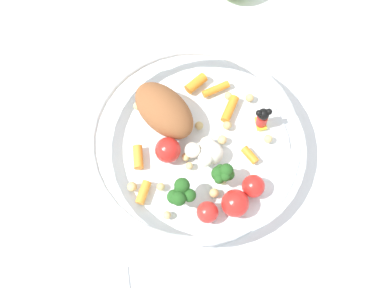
{
  "coord_description": "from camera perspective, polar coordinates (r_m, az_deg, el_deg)",
  "views": [
    {
      "loc": [
        0.05,
        -0.23,
        0.61
      ],
      "look_at": [
        -0.0,
        -0.01,
        0.03
      ],
      "focal_mm": 49.28,
      "sensor_mm": 36.0,
      "label": 1
    }
  ],
  "objects": [
    {
      "name": "ground_plane",
      "position": [
        0.65,
        0.29,
        -0.38
      ],
      "size": [
        2.4,
        2.4,
        0.0
      ],
      "primitive_type": "plane",
      "color": "white"
    },
    {
      "name": "food_container",
      "position": [
        0.63,
        -0.15,
        0.17
      ],
      "size": [
        0.25,
        0.25,
        0.06
      ],
      "color": "white",
      "rests_on": "ground_plane"
    }
  ]
}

